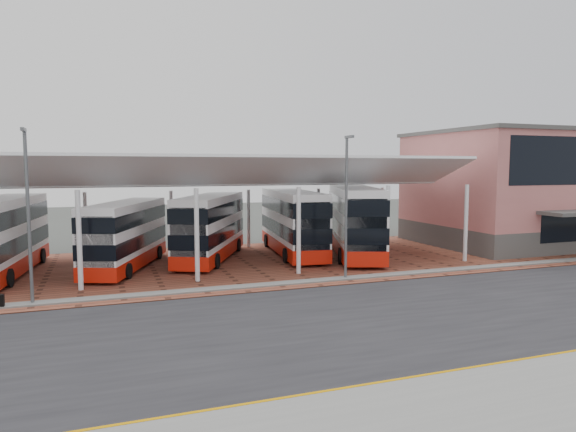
% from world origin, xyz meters
% --- Properties ---
extents(ground, '(140.00, 140.00, 0.00)m').
position_xyz_m(ground, '(0.00, 0.00, 0.00)').
color(ground, '#3C3F3B').
extents(road, '(120.00, 14.00, 0.02)m').
position_xyz_m(road, '(0.00, -1.00, 0.01)').
color(road, black).
rests_on(road, ground).
extents(forecourt, '(72.00, 16.00, 0.06)m').
position_xyz_m(forecourt, '(2.00, 13.00, 0.03)').
color(forecourt, brown).
rests_on(forecourt, ground).
extents(sidewalk, '(120.00, 4.00, 0.14)m').
position_xyz_m(sidewalk, '(0.00, -9.00, 0.07)').
color(sidewalk, slate).
rests_on(sidewalk, ground).
extents(north_kerb, '(120.00, 0.80, 0.14)m').
position_xyz_m(north_kerb, '(0.00, 6.20, 0.07)').
color(north_kerb, slate).
rests_on(north_kerb, ground).
extents(yellow_line_near, '(120.00, 0.12, 0.01)m').
position_xyz_m(yellow_line_near, '(0.00, -7.00, 0.03)').
color(yellow_line_near, '#C98500').
rests_on(yellow_line_near, road).
extents(yellow_line_far, '(120.00, 0.12, 0.01)m').
position_xyz_m(yellow_line_far, '(0.00, -6.70, 0.03)').
color(yellow_line_far, '#C98500').
rests_on(yellow_line_far, road).
extents(canopy, '(37.00, 11.63, 7.07)m').
position_xyz_m(canopy, '(-6.00, 13.94, 5.80)').
color(canopy, white).
rests_on(canopy, ground).
extents(terminal, '(18.40, 14.40, 9.25)m').
position_xyz_m(terminal, '(23.00, 13.92, 4.66)').
color(terminal, '#4D4B49').
rests_on(terminal, ground).
extents(lamp_west, '(0.16, 0.90, 8.07)m').
position_xyz_m(lamp_west, '(-14.00, 6.27, 4.36)').
color(lamp_west, '#585B60').
rests_on(lamp_west, ground).
extents(lamp_east, '(0.16, 0.90, 8.07)m').
position_xyz_m(lamp_east, '(2.00, 6.27, 4.36)').
color(lamp_east, '#585B60').
rests_on(lamp_east, ground).
extents(bus_1, '(3.89, 11.20, 4.52)m').
position_xyz_m(bus_1, '(-16.35, 13.96, 2.31)').
color(bus_1, white).
rests_on(bus_1, forecourt).
extents(bus_2, '(5.77, 10.17, 4.13)m').
position_xyz_m(bus_2, '(-9.51, 13.70, 2.11)').
color(bus_2, white).
rests_on(bus_2, forecourt).
extents(bus_3, '(6.82, 10.64, 4.38)m').
position_xyz_m(bus_3, '(-3.92, 15.07, 2.24)').
color(bus_3, white).
rests_on(bus_3, forecourt).
extents(bus_4, '(3.94, 11.36, 4.59)m').
position_xyz_m(bus_4, '(2.11, 15.20, 2.34)').
color(bus_4, white).
rests_on(bus_4, forecourt).
extents(bus_5, '(6.58, 12.05, 4.87)m').
position_xyz_m(bus_5, '(6.17, 13.34, 2.48)').
color(bus_5, white).
rests_on(bus_5, forecourt).
extents(suitcase, '(0.36, 0.25, 0.61)m').
position_xyz_m(suitcase, '(-15.28, 6.00, 0.37)').
color(suitcase, black).
rests_on(suitcase, forecourt).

